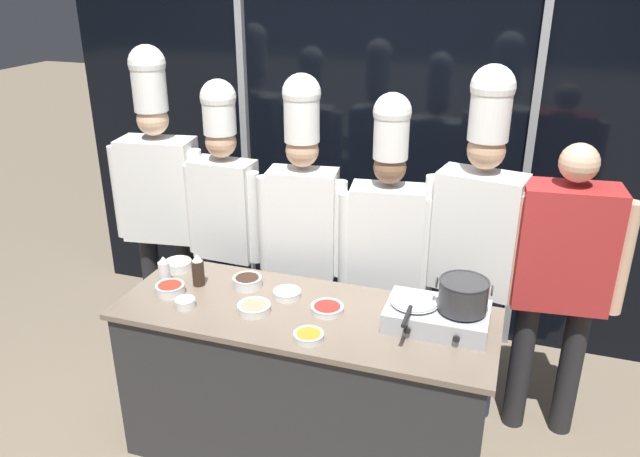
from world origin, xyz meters
The scene contains 22 objects.
ground_plane centered at (0.00, 0.00, 0.00)m, with size 24.00×24.00×0.00m, color #7F705B.
window_wall_back centered at (0.00, 1.52, 1.35)m, with size 4.62×0.09×2.70m.
demo_counter centered at (0.00, 0.00, 0.44)m, with size 1.91×0.70×0.89m.
portable_stove centered at (0.65, 0.07, 0.94)m, with size 0.48×0.33×0.11m.
frying_pan centered at (0.54, 0.07, 1.02)m, with size 0.23×0.40×0.05m.
stock_pot centered at (0.76, 0.07, 1.08)m, with size 0.26×0.23×0.15m.
squeeze_bottle_clear centered at (-0.82, 0.04, 0.96)m, with size 0.06×0.06×0.16m.
squeeze_bottle_soy centered at (-0.64, 0.09, 0.97)m, with size 0.07×0.07×0.18m.
prep_bowl_soy_glaze centered at (-0.38, 0.15, 0.92)m, with size 0.16×0.16×0.06m.
prep_bowl_chili_flakes centered at (-0.73, -0.05, 0.92)m, with size 0.15×0.15×0.05m.
prep_bowl_mushrooms centered at (-0.24, -0.08, 0.91)m, with size 0.17×0.17×0.04m.
prep_bowl_carrots centered at (0.11, -0.23, 0.91)m, with size 0.14×0.14×0.04m.
prep_bowl_bell_pepper centered at (0.11, 0.03, 0.91)m, with size 0.17×0.17×0.04m.
prep_bowl_rice centered at (-0.13, 0.11, 0.91)m, with size 0.15×0.15×0.04m.
prep_bowl_onion centered at (-0.59, -0.15, 0.91)m, with size 0.10×0.10×0.05m.
prep_bowl_garlic centered at (-0.84, 0.21, 0.92)m, with size 0.15×0.15×0.05m.
chef_head centered at (-1.24, 0.72, 1.16)m, with size 0.61×0.31×2.06m.
chef_sous centered at (-0.76, 0.68, 1.12)m, with size 0.51×0.21×1.89m.
chef_line centered at (-0.23, 0.61, 1.14)m, with size 0.52×0.25×1.96m.
chef_pastry centered at (0.27, 0.64, 1.08)m, with size 0.54×0.27×1.88m.
chef_apprentice centered at (0.76, 0.65, 1.17)m, with size 0.58×0.31×2.04m.
person_guest centered at (1.21, 0.62, 1.02)m, with size 0.63×0.30×1.69m.
Camera 1 is at (0.93, -2.54, 2.49)m, focal length 35.00 mm.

